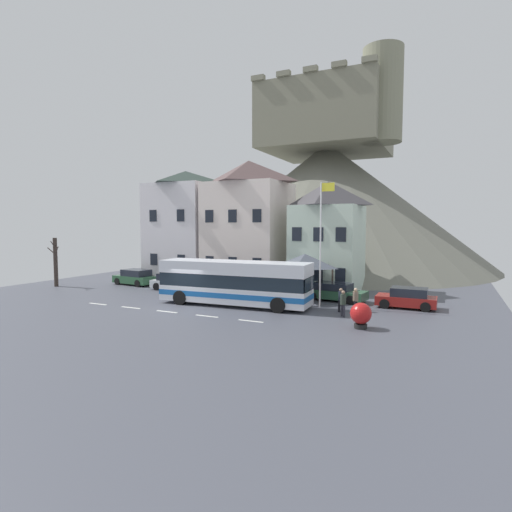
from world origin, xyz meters
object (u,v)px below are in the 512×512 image
at_px(parked_car_01, 335,292).
at_px(parked_car_02, 175,282).
at_px(parked_car_03, 407,298).
at_px(transit_bus, 234,283).
at_px(townhouse_00, 186,226).
at_px(townhouse_01, 249,223).
at_px(parked_car_00, 135,277).
at_px(pedestrian_01, 356,298).
at_px(hilltop_castle, 327,200).
at_px(flagpole, 322,237).
at_px(pedestrian_00, 343,301).
at_px(bare_tree_00, 56,262).
at_px(pedestrian_03, 302,292).
at_px(harbour_buoy, 361,314).
at_px(townhouse_02, 328,236).
at_px(pedestrian_02, 341,299).
at_px(bus_shelter, 305,261).
at_px(public_bench, 298,288).

bearing_deg(parked_car_01, parked_car_02, -168.62).
bearing_deg(parked_car_03, transit_bus, 21.11).
distance_m(townhouse_00, townhouse_01, 6.99).
bearing_deg(parked_car_00, pedestrian_01, 177.73).
xyz_separation_m(hilltop_castle, parked_car_00, (-11.36, -24.47, -8.25)).
height_order(townhouse_01, flagpole, townhouse_01).
distance_m(parked_car_03, pedestrian_01, 3.84).
relative_size(parked_car_00, parked_car_02, 1.01).
relative_size(parked_car_00, parked_car_03, 1.11).
bearing_deg(townhouse_00, pedestrian_00, -28.11).
distance_m(parked_car_01, pedestrian_01, 3.79).
bearing_deg(bare_tree_00, parked_car_02, 15.67).
xyz_separation_m(parked_car_02, parked_car_03, (18.77, 0.28, -0.01)).
distance_m(pedestrian_03, harbour_buoy, 6.73).
distance_m(hilltop_castle, pedestrian_03, 29.01).
xyz_separation_m(townhouse_01, transit_bus, (3.60, -9.49, -4.18)).
bearing_deg(parked_car_00, harbour_buoy, 167.62).
distance_m(townhouse_02, transit_bus, 10.38).
height_order(townhouse_01, harbour_buoy, townhouse_01).
distance_m(pedestrian_01, harbour_buoy, 4.48).
bearing_deg(transit_bus, parked_car_03, 17.47).
bearing_deg(pedestrian_02, pedestrian_00, -70.23).
distance_m(hilltop_castle, parked_car_02, 27.35).
bearing_deg(bare_tree_00, pedestrian_01, 1.77).
height_order(harbour_buoy, bare_tree_00, bare_tree_00).
xyz_separation_m(parked_car_01, pedestrian_02, (1.35, -3.80, 0.19)).
relative_size(hilltop_castle, transit_bus, 3.86).
height_order(parked_car_02, pedestrian_03, pedestrian_03).
xyz_separation_m(bus_shelter, pedestrian_00, (3.93, -4.45, -1.92)).
distance_m(bus_shelter, pedestrian_00, 6.24).
xyz_separation_m(parked_car_03, pedestrian_00, (-3.25, -4.41, 0.29)).
height_order(townhouse_01, pedestrian_02, townhouse_01).
height_order(bus_shelter, parked_car_01, bus_shelter).
height_order(pedestrian_03, harbour_buoy, pedestrian_03).
relative_size(bus_shelter, flagpole, 0.43).
height_order(bus_shelter, harbour_buoy, bus_shelter).
height_order(townhouse_01, parked_car_01, townhouse_01).
xyz_separation_m(parked_car_00, pedestrian_00, (20.65, -4.97, 0.27)).
distance_m(townhouse_00, public_bench, 14.12).
relative_size(parked_car_03, public_bench, 2.41).
bearing_deg(parked_car_02, transit_bus, -30.31).
bearing_deg(pedestrian_00, parked_car_03, 53.56).
bearing_deg(pedestrian_03, harbour_buoy, -43.36).
height_order(townhouse_01, pedestrian_00, townhouse_01).
bearing_deg(pedestrian_01, parked_car_01, 124.52).
distance_m(hilltop_castle, parked_car_00, 28.21).
height_order(transit_bus, flagpole, flagpole).
height_order(pedestrian_03, bare_tree_00, bare_tree_00).
relative_size(townhouse_00, flagpole, 1.30).
relative_size(parked_car_01, parked_car_03, 1.20).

